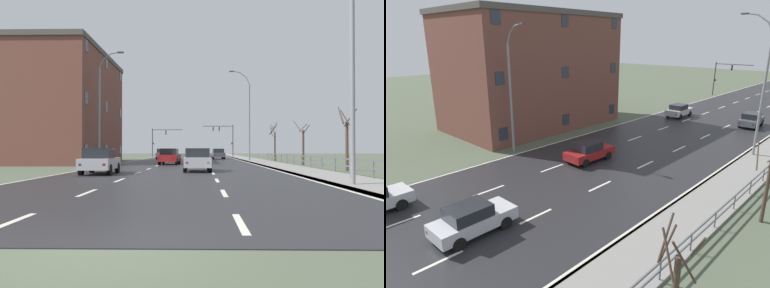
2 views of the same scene
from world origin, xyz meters
The scene contains 18 objects.
ground_plane centered at (0.00, 48.00, -0.06)m, with size 160.00×160.00×0.12m.
road_asphalt_strip centered at (0.00, 60.00, 0.01)m, with size 14.00×120.00×0.03m.
sidewalk_right centered at (8.43, 60.00, 0.06)m, with size 3.00×120.00×0.12m.
guardrail centered at (9.85, 23.71, 0.71)m, with size 0.07×37.29×1.00m.
street_lamp_foreground centered at (7.42, 9.80, 5.12)m, with size 2.64×0.24×10.50m.
street_lamp_midground centered at (7.44, 42.36, 5.48)m, with size 2.56×0.24×11.22m.
street_lamp_left_bank centered at (-7.46, 29.34, 5.10)m, with size 2.30×0.24×10.39m.
traffic_signal_right centered at (6.42, 69.97, 4.31)m, with size 5.95×0.36×6.20m.
traffic_signal_left centered at (-6.68, 71.46, 3.78)m, with size 6.03×0.36×5.58m.
car_near_right centered at (-1.43, 32.11, 0.80)m, with size 1.99×4.18×1.57m.
car_far_right centered at (-4.49, 17.50, 0.80)m, with size 1.94×4.15×1.57m.
car_near_left centered at (1.35, 20.44, 0.80)m, with size 1.89×4.13×1.57m.
car_far_left centered at (4.22, 52.54, 0.80)m, with size 2.02×4.20×1.57m.
car_mid_centre centered at (-3.93, 51.66, 0.80)m, with size 1.84×4.10×1.57m.
brick_building centered at (-14.10, 36.72, 6.00)m, with size 10.90×17.86×11.99m.
bare_tree_near centered at (11.64, 21.23, 2.10)m, with size 1.23×1.34×4.47m.
bare_tree_mid centered at (11.32, 31.48, 1.90)m, with size 1.44×1.54×4.25m.
bare_tree_far centered at (10.82, 43.13, 2.22)m, with size 1.13×1.33×4.93m.
Camera 1 is at (1.52, -5.90, 1.52)m, focal length 36.65 mm.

